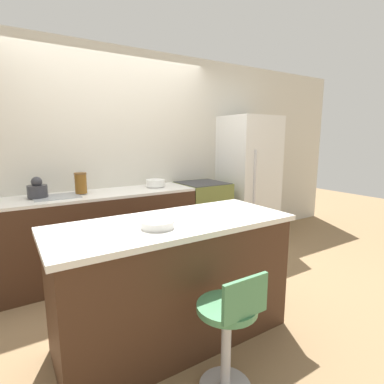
# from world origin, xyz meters

# --- Properties ---
(ground_plane) EXTENTS (14.00, 14.00, 0.00)m
(ground_plane) POSITION_xyz_m (0.00, 0.00, 0.00)
(ground_plane) COLOR #8E704C
(wall_back) EXTENTS (8.00, 0.06, 2.60)m
(wall_back) POSITION_xyz_m (0.00, 0.66, 1.30)
(wall_back) COLOR beige
(wall_back) RESTS_ON ground_plane
(back_counter) EXTENTS (2.22, 0.61, 0.94)m
(back_counter) POSITION_xyz_m (-0.33, 0.32, 0.47)
(back_counter) COLOR #422819
(back_counter) RESTS_ON ground_plane
(kitchen_island) EXTENTS (1.79, 0.74, 0.94)m
(kitchen_island) POSITION_xyz_m (-0.14, -1.10, 0.47)
(kitchen_island) COLOR #422819
(kitchen_island) RESTS_ON ground_plane
(oven_range) EXTENTS (0.60, 0.62, 0.94)m
(oven_range) POSITION_xyz_m (1.09, 0.32, 0.47)
(oven_range) COLOR olive
(oven_range) RESTS_ON ground_plane
(refrigerator) EXTENTS (0.73, 0.68, 1.84)m
(refrigerator) POSITION_xyz_m (1.89, 0.30, 0.92)
(refrigerator) COLOR silver
(refrigerator) RESTS_ON ground_plane
(stool_chair) EXTENTS (0.36, 0.36, 0.80)m
(stool_chair) POSITION_xyz_m (-0.12, -1.74, 0.40)
(stool_chair) COLOR #B7B7BC
(stool_chair) RESTS_ON ground_plane
(kettle) EXTENTS (0.19, 0.19, 0.21)m
(kettle) POSITION_xyz_m (-0.89, 0.37, 1.03)
(kettle) COLOR #333338
(kettle) RESTS_ON back_counter
(mixing_bowl) EXTENTS (0.23, 0.23, 0.09)m
(mixing_bowl) POSITION_xyz_m (0.42, 0.37, 0.99)
(mixing_bowl) COLOR white
(mixing_bowl) RESTS_ON back_counter
(canister_jar) EXTENTS (0.13, 0.13, 0.22)m
(canister_jar) POSITION_xyz_m (-0.47, 0.37, 1.06)
(canister_jar) COLOR brown
(canister_jar) RESTS_ON back_counter
(fruit_bowl) EXTENTS (0.23, 0.23, 0.05)m
(fruit_bowl) POSITION_xyz_m (-0.31, -1.19, 0.96)
(fruit_bowl) COLOR white
(fruit_bowl) RESTS_ON kitchen_island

